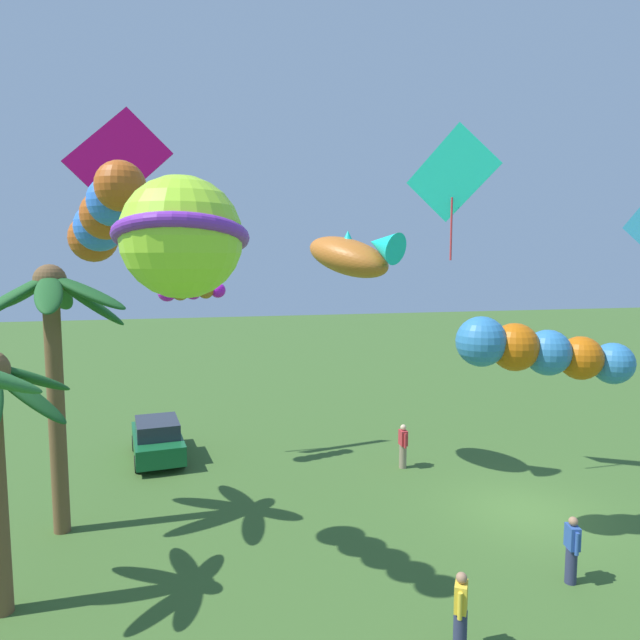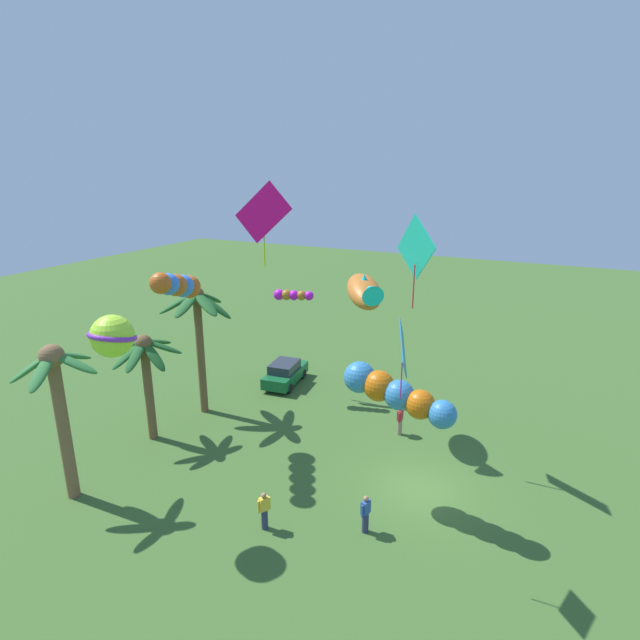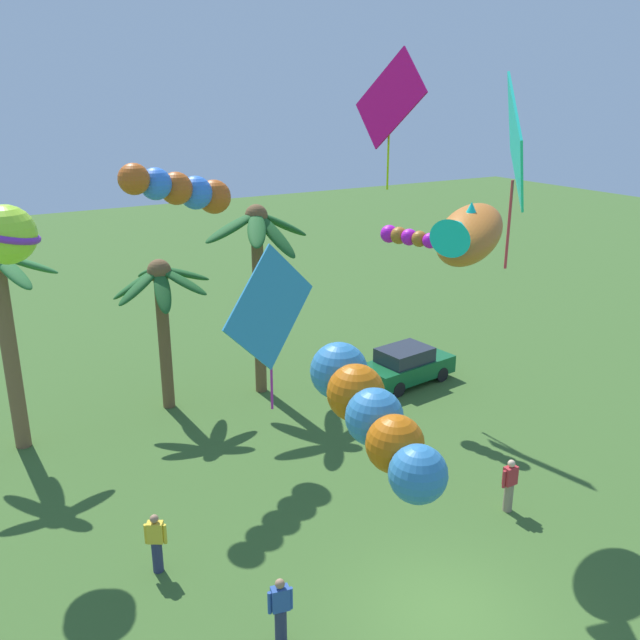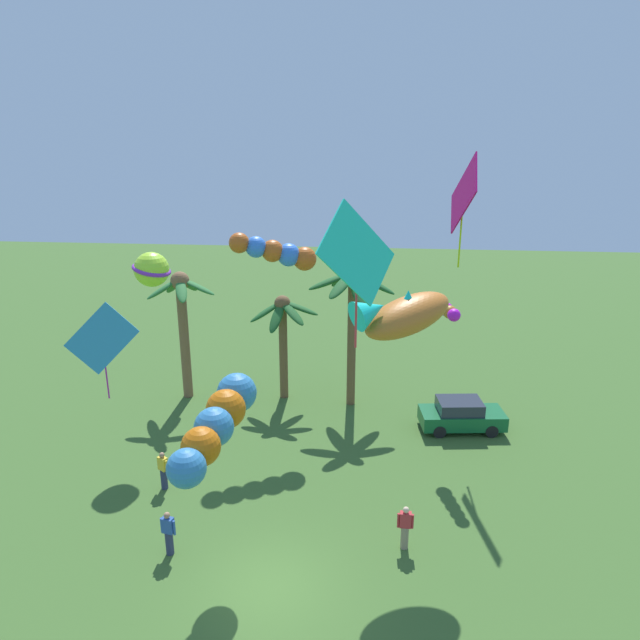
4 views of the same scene
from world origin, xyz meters
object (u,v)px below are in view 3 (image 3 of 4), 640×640
Objects in this scene: spectator_0 at (156,543)px; kite_diamond_4 at (390,101)px; kite_tube_1 at (407,237)px; kite_ball_2 at (6,235)px; kite_tube_6 at (181,190)px; parked_car_0 at (406,365)px; spectator_1 at (280,610)px; kite_fish_5 at (468,233)px; palm_tree_1 at (3,306)px; palm_tree_0 at (258,250)px; palm_tree_2 at (162,297)px; spectator_2 at (509,485)px; kite_tube_0 at (369,411)px; kite_diamond_3 at (270,309)px; kite_diamond_7 at (516,148)px.

kite_diamond_4 reaches higher than spectator_0.
kite_diamond_4 is (0.75, 2.25, 4.51)m from kite_tube_1.
kite_ball_2 is 5.59m from kite_tube_6.
spectator_1 reaches higher than parked_car_0.
kite_tube_6 reaches higher than spectator_0.
kite_fish_5 is at bearing 22.59° from spectator_1.
kite_diamond_4 is 1.28× the size of kite_fish_5.
palm_tree_1 reaches higher than parked_car_0.
parked_car_0 is 1.75× the size of kite_tube_1.
palm_tree_2 is (-3.56, 0.52, -1.40)m from palm_tree_0.
palm_tree_2 is 1.12× the size of kite_diamond_4.
kite_tube_0 is (-5.78, -1.37, 4.29)m from spectator_2.
spectator_1 is at bearing 61.04° from kite_diamond_3.
kite_diamond_4 reaches higher than kite_ball_2.
kite_ball_2 is at bearing -175.31° from parked_car_0.
palm_tree_1 is at bearing 113.41° from kite_tube_0.
palm_tree_2 reaches higher than spectator_1.
palm_tree_2 is at bearing 117.50° from spectator_2.
kite_tube_0 reaches higher than spectator_1.
kite_diamond_7 is (4.04, 0.55, 4.96)m from kite_tube_0.
kite_diamond_7 is at bearing -71.09° from palm_tree_2.
kite_diamond_3 reaches higher than kite_ball_2.
kite_diamond_4 is (2.48, 9.54, 10.03)m from spectator_2.
palm_tree_1 is at bearing 128.56° from kite_diamond_7.
palm_tree_2 is at bearing 162.74° from parked_car_0.
kite_ball_2 is at bearing 146.10° from spectator_2.
palm_tree_0 is at bearing -8.27° from palm_tree_2.
kite_diamond_3 is 0.65× the size of kite_diamond_7.
kite_diamond_3 is at bearing -151.48° from kite_fish_5.
kite_tube_1 is at bearing -0.68° from kite_ball_2.
spectator_2 is 0.41× the size of kite_tube_6.
spectator_0 is 9.59m from spectator_2.
kite_ball_2 is (-14.07, -1.16, 6.96)m from parked_car_0.
kite_ball_2 is 12.05m from kite_fish_5.
spectator_1 is 0.40× the size of kite_fish_5.
kite_diamond_7 reaches higher than spectator_0.
palm_tree_0 is 3.86m from palm_tree_2.
kite_diamond_4 is (4.83, -1.31, 5.21)m from palm_tree_0.
kite_ball_2 is at bearing -171.19° from kite_diamond_4.
parked_car_0 is (5.35, -2.25, -4.88)m from palm_tree_0.
palm_tree_2 is at bearing 79.47° from kite_diamond_3.
kite_diamond_4 reaches higher than kite_diamond_3.
parked_car_0 is at bearing -17.26° from palm_tree_2.
kite_tube_0 is at bearing -172.19° from kite_diamond_7.
kite_tube_0 is 10.89m from kite_tube_6.
palm_tree_1 is 1.36× the size of kite_diamond_4.
kite_diamond_7 is (0.61, -11.66, 4.43)m from palm_tree_0.
palm_tree_2 is at bearing 90.62° from kite_tube_0.
kite_diamond_4 is (11.74, 7.04, 10.03)m from spectator_0.
palm_tree_2 is 13.27m from spectator_2.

